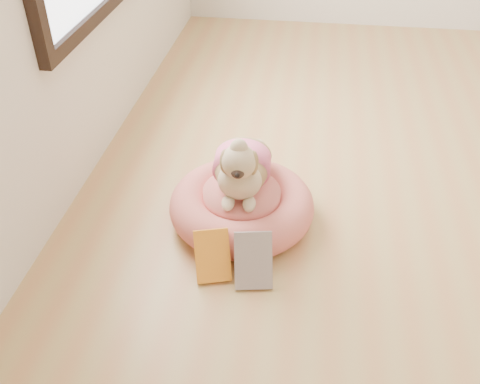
# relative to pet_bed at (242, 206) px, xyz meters

# --- Properties ---
(pet_bed) EXTENTS (0.61, 0.61, 0.16)m
(pet_bed) POSITION_rel_pet_bed_xyz_m (0.00, 0.00, 0.00)
(pet_bed) COLOR #DA6D55
(pet_bed) RESTS_ON floor
(dog) EXTENTS (0.32, 0.44, 0.31)m
(dog) POSITION_rel_pet_bed_xyz_m (-0.00, 0.02, 0.24)
(dog) COLOR brown
(dog) RESTS_ON pet_bed
(book_yellow) EXTENTS (0.16, 0.16, 0.18)m
(book_yellow) POSITION_rel_pet_bed_xyz_m (-0.06, -0.33, 0.01)
(book_yellow) COLOR yellow
(book_yellow) RESTS_ON floor
(book_white) EXTENTS (0.16, 0.15, 0.20)m
(book_white) POSITION_rel_pet_bed_xyz_m (0.09, -0.34, 0.02)
(book_white) COLOR white
(book_white) RESTS_ON floor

